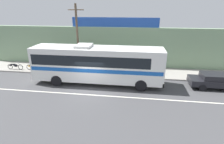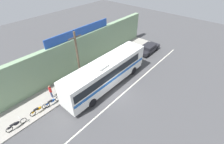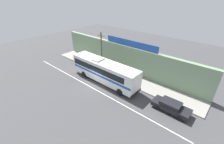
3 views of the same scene
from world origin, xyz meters
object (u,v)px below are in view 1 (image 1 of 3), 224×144
motorcycle_orange (67,69)px  motorcycle_green (15,66)px  pedestrian_near_shop (54,60)px  motorcycle_blue (46,67)px  utility_pole (78,39)px  motorcycle_purple (34,67)px  parked_car (215,80)px  intercity_bus (96,63)px

motorcycle_orange → motorcycle_green: 6.37m
pedestrian_near_shop → motorcycle_blue: bearing=-119.1°
motorcycle_green → utility_pole: bearing=-1.7°
motorcycle_blue → pedestrian_near_shop: 1.32m
motorcycle_purple → motorcycle_green: 2.33m
motorcycle_purple → pedestrian_near_shop: 2.39m
parked_car → motorcycle_blue: bearing=174.0°
intercity_bus → motorcycle_blue: size_ratio=6.39×
motorcycle_orange → parked_car: bearing=-6.5°
motorcycle_blue → parked_car: bearing=-6.0°
utility_pole → motorcycle_blue: size_ratio=3.77×
intercity_bus → motorcycle_purple: (-7.93, 2.31, -1.50)m
motorcycle_green → motorcycle_purple: bearing=2.3°
parked_car → motorcycle_purple: size_ratio=2.37×
motorcycle_purple → pedestrian_near_shop: (2.13, 0.93, 0.58)m
utility_pole → motorcycle_orange: size_ratio=3.83×
utility_pole → motorcycle_purple: size_ratio=3.73×
motorcycle_orange → motorcycle_purple: bearing=176.7°
motorcycle_green → motorcycle_orange: bearing=-1.3°
intercity_bus → motorcycle_orange: 4.66m
motorcycle_orange → motorcycle_green: (-6.37, 0.14, 0.00)m
motorcycle_purple → motorcycle_blue: 1.55m
motorcycle_purple → motorcycle_orange: same height
intercity_bus → motorcycle_purple: bearing=163.8°
motorcycle_purple → pedestrian_near_shop: pedestrian_near_shop is taller
motorcycle_blue → pedestrian_near_shop: (0.57, 1.03, 0.58)m
intercity_bus → motorcycle_orange: bearing=152.0°
parked_car → pedestrian_near_shop: 17.06m
motorcycle_blue → motorcycle_orange: same height
intercity_bus → motorcycle_blue: intercity_bus is taller
motorcycle_purple → intercity_bus: bearing=-16.2°
intercity_bus → utility_pole: 3.58m
pedestrian_near_shop → utility_pole: bearing=-20.0°
motorcycle_blue → utility_pole: bearing=-3.2°
intercity_bus → parked_car: (11.01, 0.38, -1.33)m
motorcycle_green → pedestrian_near_shop: bearing=13.0°
motorcycle_orange → intercity_bus: bearing=-28.0°
parked_car → motorcycle_purple: bearing=174.2°
parked_car → intercity_bus: bearing=-178.0°
intercity_bus → pedestrian_near_shop: intercity_bus is taller
utility_pole → pedestrian_near_shop: utility_pole is taller
intercity_bus → pedestrian_near_shop: 6.71m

